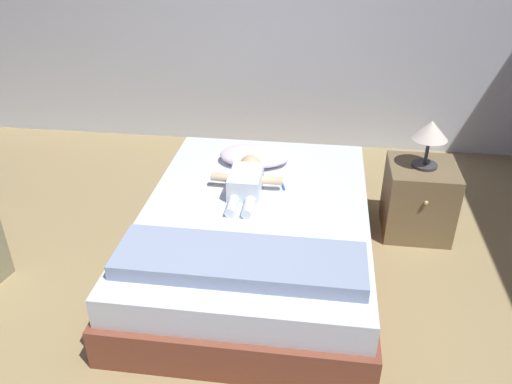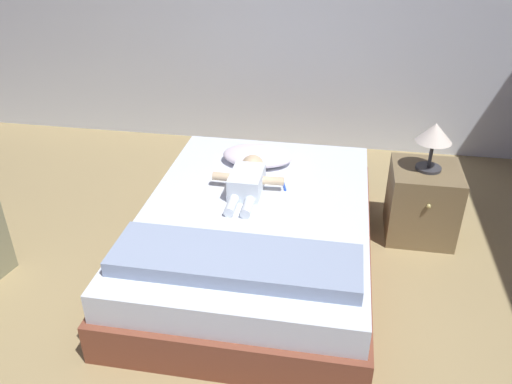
{
  "view_description": "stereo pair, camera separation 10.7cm",
  "coord_description": "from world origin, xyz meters",
  "px_view_note": "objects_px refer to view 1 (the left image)",
  "views": [
    {
      "loc": [
        0.65,
        -1.76,
        2.14
      ],
      "look_at": [
        0.28,
        1.01,
        0.53
      ],
      "focal_mm": 36.28,
      "sensor_mm": 36.0,
      "label": 1
    },
    {
      "loc": [
        0.76,
        -1.74,
        2.14
      ],
      "look_at": [
        0.28,
        1.01,
        0.53
      ],
      "focal_mm": 36.28,
      "sensor_mm": 36.0,
      "label": 2
    }
  ],
  "objects_px": {
    "bed": "(256,234)",
    "toothbrush": "(282,183)",
    "baby": "(247,180)",
    "nightstand": "(418,199)",
    "pillow": "(255,156)",
    "lamp": "(430,133)"
  },
  "relations": [
    {
      "from": "bed",
      "to": "toothbrush",
      "type": "height_order",
      "value": "toothbrush"
    },
    {
      "from": "baby",
      "to": "nightstand",
      "type": "relative_size",
      "value": 1.21
    },
    {
      "from": "pillow",
      "to": "nightstand",
      "type": "height_order",
      "value": "pillow"
    },
    {
      "from": "pillow",
      "to": "baby",
      "type": "relative_size",
      "value": 0.81
    },
    {
      "from": "nightstand",
      "to": "lamp",
      "type": "relative_size",
      "value": 1.55
    },
    {
      "from": "bed",
      "to": "lamp",
      "type": "bearing_deg",
      "value": 25.36
    },
    {
      "from": "baby",
      "to": "lamp",
      "type": "relative_size",
      "value": 1.88
    },
    {
      "from": "pillow",
      "to": "lamp",
      "type": "distance_m",
      "value": 1.23
    },
    {
      "from": "toothbrush",
      "to": "lamp",
      "type": "height_order",
      "value": "lamp"
    },
    {
      "from": "lamp",
      "to": "bed",
      "type": "bearing_deg",
      "value": -154.64
    },
    {
      "from": "pillow",
      "to": "toothbrush",
      "type": "distance_m",
      "value": 0.38
    },
    {
      "from": "nightstand",
      "to": "lamp",
      "type": "height_order",
      "value": "lamp"
    },
    {
      "from": "baby",
      "to": "pillow",
      "type": "bearing_deg",
      "value": 90.22
    },
    {
      "from": "baby",
      "to": "nightstand",
      "type": "bearing_deg",
      "value": 15.15
    },
    {
      "from": "toothbrush",
      "to": "baby",
      "type": "bearing_deg",
      "value": -156.16
    },
    {
      "from": "baby",
      "to": "nightstand",
      "type": "height_order",
      "value": "baby"
    },
    {
      "from": "baby",
      "to": "lamp",
      "type": "height_order",
      "value": "lamp"
    },
    {
      "from": "pillow",
      "to": "bed",
      "type": "bearing_deg",
      "value": -81.32
    },
    {
      "from": "toothbrush",
      "to": "bed",
      "type": "bearing_deg",
      "value": -114.74
    },
    {
      "from": "lamp",
      "to": "nightstand",
      "type": "bearing_deg",
      "value": -90.0
    },
    {
      "from": "nightstand",
      "to": "toothbrush",
      "type": "bearing_deg",
      "value": -167.04
    },
    {
      "from": "bed",
      "to": "nightstand",
      "type": "relative_size",
      "value": 3.97
    }
  ]
}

